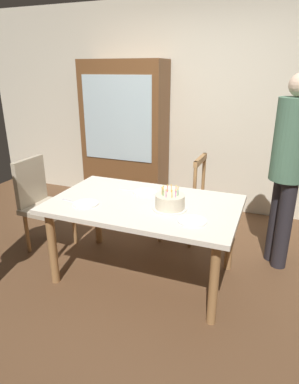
{
  "coord_description": "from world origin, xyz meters",
  "views": [
    {
      "loc": [
        0.99,
        -2.4,
        1.78
      ],
      "look_at": [
        0.05,
        0.0,
        0.82
      ],
      "focal_mm": 30.85,
      "sensor_mm": 36.0,
      "label": 1
    }
  ],
  "objects_px": {
    "dining_table": "(144,211)",
    "person_guest": "(289,163)",
    "plate_near_celebrant": "(86,204)",
    "chair_spindle_back": "(183,200)",
    "plate_far_side": "(145,192)",
    "plate_near_guest": "(192,221)",
    "birthday_cake": "(170,202)",
    "china_cabinet": "(125,135)",
    "chair_upholstered": "(41,199)"
  },
  "relations": [
    {
      "from": "dining_table",
      "to": "person_guest",
      "type": "relative_size",
      "value": 0.9
    },
    {
      "from": "plate_near_celebrant",
      "to": "chair_spindle_back",
      "type": "height_order",
      "value": "chair_spindle_back"
    },
    {
      "from": "dining_table",
      "to": "chair_spindle_back",
      "type": "distance_m",
      "value": 0.84
    },
    {
      "from": "plate_far_side",
      "to": "dining_table",
      "type": "bearing_deg",
      "value": -70.07
    },
    {
      "from": "plate_far_side",
      "to": "plate_near_guest",
      "type": "height_order",
      "value": "same"
    },
    {
      "from": "dining_table",
      "to": "birthday_cake",
      "type": "xyz_separation_m",
      "value": [
        0.25,
        -0.06,
        0.14
      ]
    },
    {
      "from": "birthday_cake",
      "to": "china_cabinet",
      "type": "relative_size",
      "value": 0.15
    },
    {
      "from": "chair_spindle_back",
      "to": "china_cabinet",
      "type": "distance_m",
      "value": 1.37
    },
    {
      "from": "dining_table",
      "to": "plate_near_celebrant",
      "type": "height_order",
      "value": "plate_near_celebrant"
    },
    {
      "from": "plate_near_guest",
      "to": "china_cabinet",
      "type": "bearing_deg",
      "value": 128.06
    },
    {
      "from": "plate_far_side",
      "to": "china_cabinet",
      "type": "height_order",
      "value": "china_cabinet"
    },
    {
      "from": "chair_upholstered",
      "to": "birthday_cake",
      "type": "bearing_deg",
      "value": -6.56
    },
    {
      "from": "birthday_cake",
      "to": "chair_upholstered",
      "type": "relative_size",
      "value": 0.29
    },
    {
      "from": "person_guest",
      "to": "chair_upholstered",
      "type": "bearing_deg",
      "value": -166.5
    },
    {
      "from": "plate_near_celebrant",
      "to": "china_cabinet",
      "type": "xyz_separation_m",
      "value": [
        -0.47,
        1.78,
        0.23
      ]
    },
    {
      "from": "birthday_cake",
      "to": "plate_near_guest",
      "type": "bearing_deg",
      "value": -35.47
    },
    {
      "from": "plate_near_celebrant",
      "to": "plate_far_side",
      "type": "height_order",
      "value": "same"
    },
    {
      "from": "birthday_cake",
      "to": "plate_near_guest",
      "type": "xyz_separation_m",
      "value": [
        0.23,
        -0.16,
        -0.05
      ]
    },
    {
      "from": "birthday_cake",
      "to": "person_guest",
      "type": "bearing_deg",
      "value": 39.69
    },
    {
      "from": "china_cabinet",
      "to": "plate_near_celebrant",
      "type": "bearing_deg",
      "value": -75.05
    },
    {
      "from": "person_guest",
      "to": "dining_table",
      "type": "bearing_deg",
      "value": -149.3
    },
    {
      "from": "chair_spindle_back",
      "to": "person_guest",
      "type": "distance_m",
      "value": 1.14
    },
    {
      "from": "birthday_cake",
      "to": "china_cabinet",
      "type": "xyz_separation_m",
      "value": [
        -1.16,
        1.61,
        0.17
      ]
    },
    {
      "from": "plate_near_guest",
      "to": "chair_spindle_back",
      "type": "relative_size",
      "value": 0.23
    },
    {
      "from": "plate_near_celebrant",
      "to": "chair_spindle_back",
      "type": "bearing_deg",
      "value": 61.47
    },
    {
      "from": "plate_far_side",
      "to": "person_guest",
      "type": "distance_m",
      "value": 1.3
    },
    {
      "from": "plate_far_side",
      "to": "chair_spindle_back",
      "type": "xyz_separation_m",
      "value": [
        0.2,
        0.59,
        -0.27
      ]
    },
    {
      "from": "birthday_cake",
      "to": "person_guest",
      "type": "height_order",
      "value": "person_guest"
    },
    {
      "from": "birthday_cake",
      "to": "plate_far_side",
      "type": "distance_m",
      "value": 0.43
    },
    {
      "from": "birthday_cake",
      "to": "chair_spindle_back",
      "type": "xyz_separation_m",
      "value": [
        -0.13,
        0.86,
        -0.32
      ]
    },
    {
      "from": "plate_near_celebrant",
      "to": "plate_near_guest",
      "type": "bearing_deg",
      "value": 0.0
    },
    {
      "from": "plate_far_side",
      "to": "chair_upholstered",
      "type": "bearing_deg",
      "value": -174.26
    },
    {
      "from": "dining_table",
      "to": "chair_upholstered",
      "type": "height_order",
      "value": "chair_upholstered"
    },
    {
      "from": "dining_table",
      "to": "plate_near_guest",
      "type": "distance_m",
      "value": 0.53
    },
    {
      "from": "plate_far_side",
      "to": "person_guest",
      "type": "bearing_deg",
      "value": 20.29
    },
    {
      "from": "dining_table",
      "to": "chair_spindle_back",
      "type": "bearing_deg",
      "value": 81.53
    },
    {
      "from": "chair_upholstered",
      "to": "person_guest",
      "type": "bearing_deg",
      "value": 13.5
    },
    {
      "from": "chair_upholstered",
      "to": "person_guest",
      "type": "xyz_separation_m",
      "value": [
        2.3,
        0.55,
        0.48
      ]
    },
    {
      "from": "dining_table",
      "to": "china_cabinet",
      "type": "relative_size",
      "value": 0.84
    },
    {
      "from": "plate_near_celebrant",
      "to": "plate_near_guest",
      "type": "xyz_separation_m",
      "value": [
        0.92,
        0.0,
        0.0
      ]
    },
    {
      "from": "plate_near_guest",
      "to": "chair_spindle_back",
      "type": "distance_m",
      "value": 1.12
    },
    {
      "from": "china_cabinet",
      "to": "chair_spindle_back",
      "type": "bearing_deg",
      "value": -35.96
    },
    {
      "from": "person_guest",
      "to": "china_cabinet",
      "type": "height_order",
      "value": "china_cabinet"
    },
    {
      "from": "chair_spindle_back",
      "to": "chair_upholstered",
      "type": "xyz_separation_m",
      "value": [
        -1.31,
        -0.7,
        0.07
      ]
    },
    {
      "from": "dining_table",
      "to": "plate_near_guest",
      "type": "relative_size",
      "value": 7.25
    },
    {
      "from": "plate_near_celebrant",
      "to": "plate_near_guest",
      "type": "height_order",
      "value": "same"
    },
    {
      "from": "chair_spindle_back",
      "to": "birthday_cake",
      "type": "bearing_deg",
      "value": -81.53
    },
    {
      "from": "plate_far_side",
      "to": "person_guest",
      "type": "relative_size",
      "value": 0.12
    },
    {
      "from": "plate_near_celebrant",
      "to": "plate_near_guest",
      "type": "relative_size",
      "value": 1.0
    },
    {
      "from": "plate_near_guest",
      "to": "chair_upholstered",
      "type": "xyz_separation_m",
      "value": [
        -1.66,
        0.33,
        -0.19
      ]
    }
  ]
}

